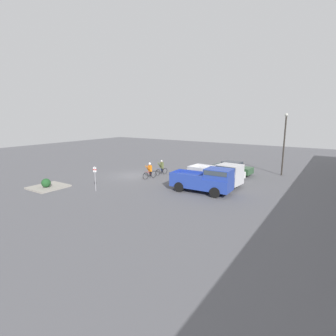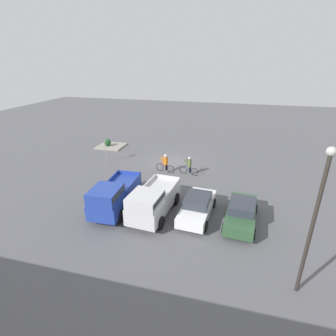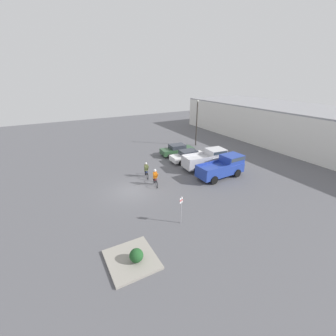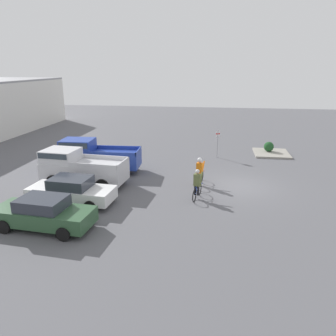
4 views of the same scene
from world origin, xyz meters
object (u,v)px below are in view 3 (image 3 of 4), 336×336
object	(u,v)px
sedan_0	(177,150)
pickup_truck_0	(207,159)
lamppost	(197,119)
shrub	(136,255)
pickup_truck_1	(223,166)
cyclist_1	(146,170)
fire_lane_sign	(181,207)
sedan_1	(188,156)
cyclist_0	(155,177)

from	to	relation	value
sedan_0	pickup_truck_0	size ratio (longest dim) A/B	0.88
lamppost	shrub	xyz separation A→B (m)	(17.76, -16.79, -3.44)
sedan_0	pickup_truck_1	distance (m)	8.42
lamppost	shrub	world-z (taller)	lamppost
sedan_0	cyclist_1	size ratio (longest dim) A/B	2.61
pickup_truck_0	fire_lane_sign	distance (m)	11.28
sedan_1	fire_lane_sign	bearing A→B (deg)	-35.99
sedan_1	cyclist_1	xyz separation A→B (m)	(1.75, -6.52, 0.10)
pickup_truck_1	cyclist_1	world-z (taller)	pickup_truck_1
pickup_truck_0	cyclist_1	size ratio (longest dim) A/B	2.95
pickup_truck_1	shrub	size ratio (longest dim) A/B	6.62
sedan_1	fire_lane_sign	world-z (taller)	fire_lane_sign
cyclist_0	cyclist_1	xyz separation A→B (m)	(-2.19, 0.00, -0.06)
pickup_truck_1	cyclist_0	distance (m)	7.49
fire_lane_sign	pickup_truck_1	bearing A→B (deg)	120.15
fire_lane_sign	lamppost	distance (m)	20.27
cyclist_1	fire_lane_sign	xyz separation A→B (m)	(8.68, -1.07, 0.54)
sedan_0	pickup_truck_1	xyz separation A→B (m)	(8.38, 0.72, 0.43)
pickup_truck_1	shrub	xyz separation A→B (m)	(6.89, -12.64, -0.60)
fire_lane_sign	shrub	distance (m)	4.81
sedan_1	pickup_truck_1	distance (m)	5.65
sedan_0	lamppost	world-z (taller)	lamppost
sedan_0	lamppost	size ratio (longest dim) A/B	0.68
pickup_truck_1	shrub	distance (m)	14.41
sedan_1	lamppost	bearing A→B (deg)	137.03
fire_lane_sign	shrub	bearing A→B (deg)	-64.65
fire_lane_sign	lamppost	bearing A→B (deg)	141.50
cyclist_1	shrub	size ratio (longest dim) A/B	2.17
lamppost	shrub	size ratio (longest dim) A/B	8.38
sedan_1	cyclist_0	xyz separation A→B (m)	(3.95, -6.52, 0.16)
cyclist_1	fire_lane_sign	distance (m)	8.77
cyclist_0	pickup_truck_0	bearing A→B (deg)	98.74
sedan_0	pickup_truck_1	bearing A→B (deg)	4.89
cyclist_0	cyclist_1	size ratio (longest dim) A/B	1.04
pickup_truck_0	lamppost	size ratio (longest dim) A/B	0.76
pickup_truck_0	shrub	xyz separation A→B (m)	(9.64, -12.61, -0.58)
sedan_1	cyclist_1	distance (m)	6.75
cyclist_1	pickup_truck_1	bearing A→B (deg)	62.32
pickup_truck_1	lamppost	xyz separation A→B (m)	(-10.87, 4.15, 2.84)
sedan_0	fire_lane_sign	bearing A→B (deg)	-30.01
pickup_truck_0	pickup_truck_1	world-z (taller)	pickup_truck_1
lamppost	shrub	bearing A→B (deg)	-43.40
pickup_truck_1	lamppost	size ratio (longest dim) A/B	0.79
sedan_0	cyclist_0	distance (m)	9.43
cyclist_1	fire_lane_sign	bearing A→B (deg)	-7.00
pickup_truck_1	cyclist_1	xyz separation A→B (m)	(-3.83, -7.30, -0.34)
pickup_truck_0	cyclist_1	bearing A→B (deg)	-98.43
sedan_1	cyclist_0	distance (m)	7.62
sedan_0	cyclist_1	xyz separation A→B (m)	(4.55, -6.58, 0.09)
pickup_truck_0	cyclist_1	distance (m)	7.35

